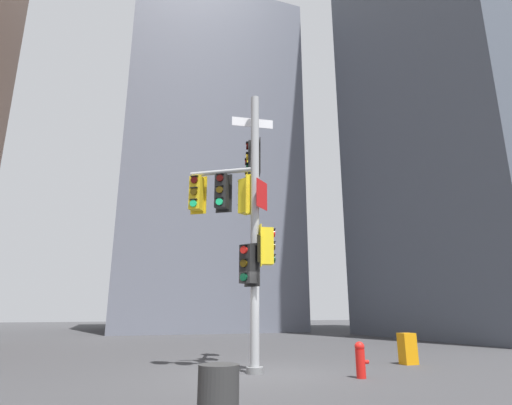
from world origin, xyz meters
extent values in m
plane|color=#38383A|center=(0.00, 0.00, 0.00)|extent=(120.00, 120.00, 0.00)
cube|color=#4C5460|center=(19.39, 8.70, 21.02)|extent=(13.69, 13.69, 42.05)
cube|color=slate|center=(3.69, 25.92, 14.65)|extent=(14.66, 14.66, 29.30)
cylinder|color=#9EA0A3|center=(0.00, 0.00, 3.86)|extent=(0.24, 0.24, 7.71)
cylinder|color=slate|center=(0.00, 0.00, 0.08)|extent=(0.43, 0.43, 0.16)
cylinder|color=#9EA0A3|center=(0.37, 1.23, 6.76)|extent=(0.86, 2.51, 0.13)
cylinder|color=#9EA0A3|center=(-0.81, 0.54, 5.44)|extent=(1.70, 1.20, 0.13)
cube|color=black|center=(0.44, 0.81, 6.16)|extent=(0.17, 0.47, 1.14)
cube|color=black|center=(0.26, 0.86, 6.16)|extent=(0.42, 0.42, 1.00)
cylinder|color=#360605|center=(0.07, 0.92, 6.51)|extent=(0.11, 0.21, 0.20)
cube|color=black|center=(0.06, 0.92, 6.63)|extent=(0.13, 0.23, 0.02)
cylinder|color=yellow|center=(0.07, 0.92, 6.16)|extent=(0.11, 0.21, 0.20)
cube|color=black|center=(0.06, 0.92, 6.28)|extent=(0.13, 0.23, 0.02)
cylinder|color=#06311C|center=(0.07, 0.92, 5.81)|extent=(0.11, 0.21, 0.20)
cube|color=black|center=(0.06, 0.92, 5.93)|extent=(0.13, 0.23, 0.02)
cube|color=yellow|center=(0.84, 2.17, 6.16)|extent=(0.17, 0.47, 1.14)
cube|color=yellow|center=(0.66, 2.22, 6.16)|extent=(0.42, 0.42, 1.00)
cylinder|color=#360605|center=(0.47, 2.28, 6.51)|extent=(0.11, 0.21, 0.20)
cube|color=black|center=(0.46, 2.28, 6.63)|extent=(0.13, 0.23, 0.02)
cylinder|color=#3C2C06|center=(0.47, 2.28, 6.16)|extent=(0.11, 0.21, 0.20)
cube|color=black|center=(0.46, 2.28, 6.28)|extent=(0.13, 0.23, 0.02)
cylinder|color=#19C672|center=(0.47, 2.28, 5.81)|extent=(0.11, 0.21, 0.20)
cube|color=black|center=(0.46, 2.28, 5.93)|extent=(0.13, 0.23, 0.02)
cube|color=black|center=(-0.71, 0.70, 4.84)|extent=(0.42, 0.29, 1.14)
cube|color=black|center=(-0.81, 0.54, 4.84)|extent=(0.47, 0.47, 1.00)
cylinder|color=#360605|center=(-0.93, 0.38, 5.19)|extent=(0.20, 0.16, 0.20)
cube|color=black|center=(-0.93, 0.37, 5.31)|extent=(0.22, 0.18, 0.02)
cylinder|color=#3C2C06|center=(-0.93, 0.38, 4.84)|extent=(0.20, 0.16, 0.20)
cube|color=black|center=(-0.93, 0.37, 4.96)|extent=(0.22, 0.18, 0.02)
cylinder|color=#19C672|center=(-0.93, 0.38, 4.49)|extent=(0.20, 0.16, 0.20)
cube|color=black|center=(-0.93, 0.37, 4.61)|extent=(0.22, 0.18, 0.02)
cube|color=gold|center=(-1.36, 1.14, 4.84)|extent=(0.42, 0.29, 1.14)
cube|color=gold|center=(-1.47, 0.98, 4.84)|extent=(0.47, 0.47, 1.00)
cylinder|color=#360605|center=(-1.58, 0.81, 5.19)|extent=(0.20, 0.16, 0.20)
cube|color=black|center=(-1.58, 0.81, 5.31)|extent=(0.22, 0.18, 0.02)
cylinder|color=#3C2C06|center=(-1.58, 0.81, 4.84)|extent=(0.20, 0.16, 0.20)
cube|color=black|center=(-1.58, 0.81, 4.96)|extent=(0.22, 0.18, 0.02)
cylinder|color=#19C672|center=(-1.58, 0.81, 4.49)|extent=(0.20, 0.16, 0.20)
cube|color=black|center=(-1.58, 0.81, 4.61)|extent=(0.22, 0.18, 0.02)
cube|color=yellow|center=(-0.06, 0.11, 4.69)|extent=(0.43, 0.27, 1.14)
cube|color=yellow|center=(-0.16, 0.28, 4.69)|extent=(0.46, 0.46, 1.00)
cylinder|color=#360605|center=(-0.26, 0.45, 5.04)|extent=(0.20, 0.15, 0.20)
cube|color=black|center=(-0.26, 0.45, 5.16)|extent=(0.23, 0.17, 0.02)
cylinder|color=yellow|center=(-0.26, 0.45, 4.69)|extent=(0.20, 0.15, 0.20)
cube|color=black|center=(-0.26, 0.45, 4.81)|extent=(0.23, 0.17, 0.02)
cylinder|color=#06311C|center=(-0.26, 0.45, 4.34)|extent=(0.20, 0.15, 0.20)
cube|color=black|center=(-0.26, 0.45, 4.46)|extent=(0.23, 0.17, 0.02)
cube|color=yellow|center=(0.13, -0.02, 3.23)|extent=(0.11, 0.48, 1.14)
cube|color=yellow|center=(0.31, -0.05, 3.23)|extent=(0.39, 0.39, 1.00)
cylinder|color=red|center=(0.51, -0.08, 3.58)|extent=(0.09, 0.21, 0.20)
cube|color=black|center=(0.52, -0.08, 3.70)|extent=(0.11, 0.23, 0.02)
cylinder|color=#3C2C06|center=(0.51, -0.08, 3.23)|extent=(0.09, 0.21, 0.20)
cube|color=black|center=(0.52, -0.08, 3.35)|extent=(0.11, 0.23, 0.02)
cylinder|color=#06311C|center=(0.51, -0.08, 2.88)|extent=(0.09, 0.21, 0.20)
cube|color=black|center=(0.52, -0.08, 3.00)|extent=(0.11, 0.23, 0.02)
cube|color=black|center=(-0.10, -0.08, 2.71)|extent=(0.31, 0.40, 1.14)
cube|color=black|center=(-0.25, -0.19, 2.71)|extent=(0.48, 0.48, 1.00)
cylinder|color=red|center=(-0.41, -0.31, 3.06)|extent=(0.17, 0.20, 0.20)
cube|color=black|center=(-0.42, -0.32, 3.18)|extent=(0.19, 0.22, 0.02)
cylinder|color=#3C2C06|center=(-0.41, -0.31, 2.71)|extent=(0.17, 0.20, 0.20)
cube|color=black|center=(-0.42, -0.32, 2.83)|extent=(0.19, 0.22, 0.02)
cylinder|color=#06311C|center=(-0.41, -0.31, 2.36)|extent=(0.17, 0.20, 0.20)
cube|color=black|center=(-0.42, -0.32, 2.48)|extent=(0.19, 0.22, 0.02)
cube|color=white|center=(0.05, 0.35, 7.06)|extent=(1.26, 0.18, 0.28)
cube|color=#19479E|center=(0.05, 0.35, 7.06)|extent=(1.22, 0.17, 0.24)
cube|color=red|center=(0.15, -0.16, 4.66)|extent=(0.48, 0.45, 0.80)
cube|color=white|center=(0.15, -0.16, 4.66)|extent=(0.45, 0.42, 0.76)
cube|color=black|center=(0.15, -0.16, 3.11)|extent=(0.44, 0.43, 0.72)
cube|color=white|center=(0.15, -0.16, 3.11)|extent=(0.41, 0.40, 0.68)
cylinder|color=red|center=(2.10, -1.53, 0.32)|extent=(0.22, 0.22, 0.64)
sphere|color=red|center=(2.10, -1.53, 0.70)|extent=(0.23, 0.23, 0.23)
cylinder|color=red|center=(2.26, -1.53, 0.35)|extent=(0.10, 0.09, 0.09)
cube|color=orange|center=(4.89, 0.21, 0.44)|extent=(0.44, 0.36, 0.89)
cube|color=black|center=(5.12, 0.21, 0.62)|extent=(0.01, 0.29, 0.32)
cylinder|color=#2D2D2D|center=(-2.17, -4.75, 0.42)|extent=(0.54, 0.54, 0.83)
camera|label=1|loc=(-3.64, -10.33, 1.50)|focal=28.53mm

